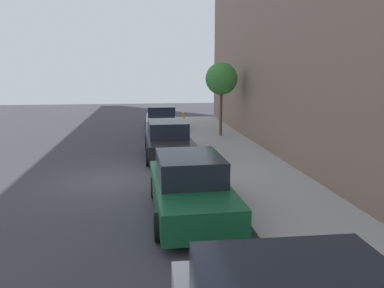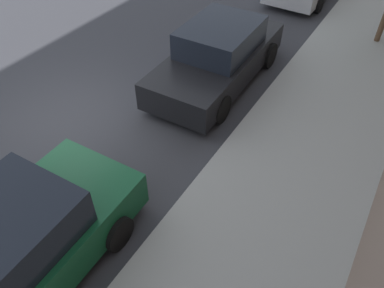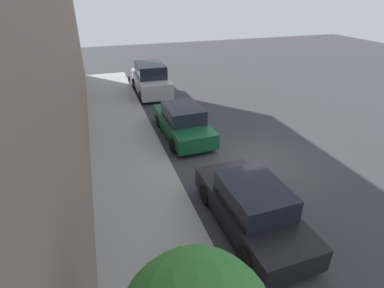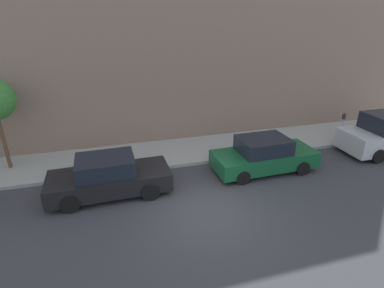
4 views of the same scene
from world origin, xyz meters
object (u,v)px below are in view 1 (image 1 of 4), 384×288
object	(u,v)px
parked_sedan_second	(190,187)
parked_sedan_third	(168,140)
street_tree	(221,79)
parked_sedan_fourth	(161,119)
fire_hydrant	(183,117)

from	to	relation	value
parked_sedan_second	parked_sedan_third	world-z (taller)	same
parked_sedan_second	street_tree	bearing A→B (deg)	74.13
parked_sedan_third	parked_sedan_fourth	world-z (taller)	same
parked_sedan_second	parked_sedan_fourth	bearing A→B (deg)	90.16
parked_sedan_second	parked_sedan_fourth	world-z (taller)	same
parked_sedan_second	parked_sedan_fourth	xyz separation A→B (m)	(-0.04, 13.51, 0.00)
parked_sedan_fourth	fire_hydrant	xyz separation A→B (m)	(1.65, 2.80, -0.23)
fire_hydrant	parked_sedan_second	bearing A→B (deg)	-95.63
parked_sedan_second	street_tree	xyz separation A→B (m)	(3.05, 10.74, 2.46)
parked_sedan_fourth	fire_hydrant	size ratio (longest dim) A/B	6.58
parked_sedan_second	street_tree	world-z (taller)	street_tree
parked_sedan_fourth	street_tree	world-z (taller)	street_tree
parked_sedan_second	parked_sedan_third	xyz separation A→B (m)	(-0.11, 6.55, -0.00)
parked_sedan_third	parked_sedan_fourth	xyz separation A→B (m)	(0.07, 6.96, 0.00)
street_tree	parked_sedan_fourth	bearing A→B (deg)	138.13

